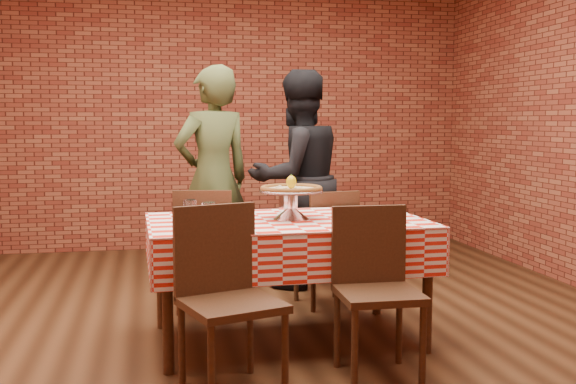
% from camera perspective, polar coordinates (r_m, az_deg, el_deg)
% --- Properties ---
extents(ground, '(6.00, 6.00, 0.00)m').
position_cam_1_polar(ground, '(4.54, -2.77, -11.45)').
color(ground, black).
rests_on(ground, ground).
extents(back_wall, '(5.50, 0.00, 5.50)m').
position_cam_1_polar(back_wall, '(7.31, -6.45, 6.67)').
color(back_wall, maroon).
rests_on(back_wall, ground).
extents(table, '(1.68, 1.04, 0.75)m').
position_cam_1_polar(table, '(4.24, -0.11, -7.45)').
color(table, '#3F2413').
rests_on(table, ground).
extents(tablecloth, '(1.72, 1.07, 0.28)m').
position_cam_1_polar(tablecloth, '(4.19, -0.11, -4.24)').
color(tablecloth, red).
rests_on(tablecloth, table).
extents(pizza_stand, '(0.45, 0.45, 0.18)m').
position_cam_1_polar(pizza_stand, '(4.17, 0.27, -1.07)').
color(pizza_stand, silver).
rests_on(pizza_stand, tablecloth).
extents(pizza, '(0.43, 0.43, 0.03)m').
position_cam_1_polar(pizza, '(4.16, 0.28, 0.21)').
color(pizza, '#C4B48D').
rests_on(pizza, pizza_stand).
extents(lemon, '(0.07, 0.07, 0.08)m').
position_cam_1_polar(lemon, '(4.16, 0.28, 0.84)').
color(lemon, yellow).
rests_on(lemon, pizza).
extents(water_glass_left, '(0.08, 0.08, 0.13)m').
position_cam_1_polar(water_glass_left, '(4.00, -6.67, -1.78)').
color(water_glass_left, white).
rests_on(water_glass_left, tablecloth).
extents(water_glass_right, '(0.08, 0.08, 0.13)m').
position_cam_1_polar(water_glass_right, '(4.13, -8.23, -1.54)').
color(water_glass_right, white).
rests_on(water_glass_right, tablecloth).
extents(side_plate, '(0.16, 0.16, 0.01)m').
position_cam_1_polar(side_plate, '(4.23, 7.11, -2.15)').
color(side_plate, white).
rests_on(side_plate, tablecloth).
extents(sweetener_packet_a, '(0.05, 0.04, 0.00)m').
position_cam_1_polar(sweetener_packet_a, '(4.17, 8.58, -2.35)').
color(sweetener_packet_a, white).
rests_on(sweetener_packet_a, tablecloth).
extents(sweetener_packet_b, '(0.06, 0.05, 0.00)m').
position_cam_1_polar(sweetener_packet_b, '(4.19, 7.98, -2.28)').
color(sweetener_packet_b, white).
rests_on(sweetener_packet_b, tablecloth).
extents(condiment_caddy, '(0.12, 0.10, 0.14)m').
position_cam_1_polar(condiment_caddy, '(4.47, 0.01, -0.85)').
color(condiment_caddy, silver).
rests_on(condiment_caddy, tablecloth).
extents(chair_near_left, '(0.56, 0.56, 0.93)m').
position_cam_1_polar(chair_near_left, '(3.42, -4.73, -9.17)').
color(chair_near_left, '#3F2413').
rests_on(chair_near_left, ground).
extents(chair_near_right, '(0.43, 0.43, 0.90)m').
position_cam_1_polar(chair_near_right, '(3.65, 7.62, -8.52)').
color(chair_near_right, '#3F2413').
rests_on(chair_near_right, ground).
extents(chair_far_left, '(0.47, 0.47, 0.88)m').
position_cam_1_polar(chair_far_left, '(4.95, -6.97, -4.74)').
color(chair_far_left, '#3F2413').
rests_on(chair_far_left, ground).
extents(chair_far_right, '(0.44, 0.44, 0.86)m').
position_cam_1_polar(chair_far_right, '(5.04, 3.10, -4.65)').
color(chair_far_right, '#3F2413').
rests_on(chair_far_right, ground).
extents(diner_olive, '(0.76, 0.63, 1.80)m').
position_cam_1_polar(diner_olive, '(5.45, -6.32, 1.10)').
color(diner_olive, '#3C4523').
rests_on(diner_olive, ground).
extents(diner_black, '(1.03, 0.92, 1.77)m').
position_cam_1_polar(diner_black, '(5.55, 0.80, 1.08)').
color(diner_black, black).
rests_on(diner_black, ground).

